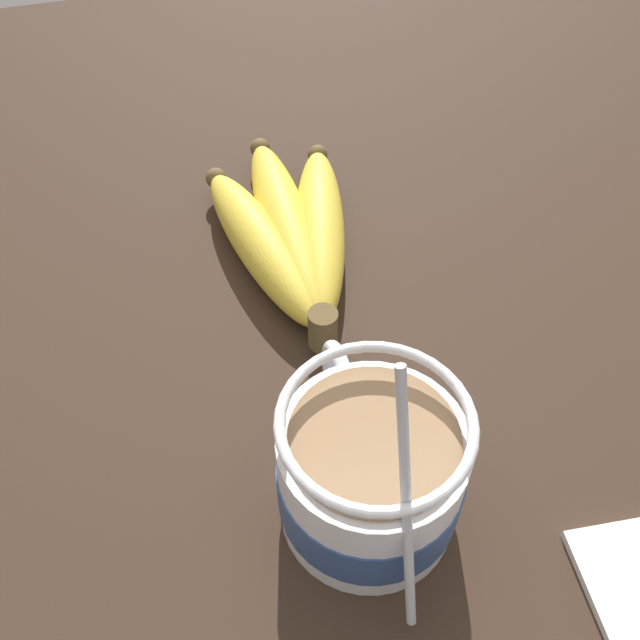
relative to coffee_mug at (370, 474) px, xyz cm
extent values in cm
cube|color=#332319|center=(5.66, 2.25, -5.46)|extent=(129.51, 129.51, 2.71)
cylinder|color=silver|center=(-0.10, 0.00, -0.23)|extent=(9.98, 9.98, 7.77)
cylinder|color=navy|center=(-0.10, 0.00, -0.82)|extent=(10.18, 10.18, 3.29)
torus|color=silver|center=(5.79, 0.00, 0.59)|extent=(5.41, 0.90, 5.41)
cylinder|color=#997551|center=(-0.10, 0.00, 3.76)|extent=(8.78, 8.78, 0.40)
torus|color=silver|center=(-0.10, 0.00, 5.29)|extent=(9.98, 9.98, 0.60)
cylinder|color=#B2B2B7|center=(-4.50, 0.00, 4.72)|extent=(5.77, 0.50, 14.83)
ellipsoid|color=#B2B2B7|center=(-1.85, 0.00, -2.61)|extent=(3.00, 2.00, 0.80)
cylinder|color=brown|center=(11.75, -0.71, -1.47)|extent=(2.00, 2.00, 3.00)
ellipsoid|color=gold|center=(21.93, -3.35, -2.23)|extent=(19.39, 8.42, 3.77)
sphere|color=brown|center=(31.16, -5.74, -2.23)|extent=(1.69, 1.69, 1.69)
ellipsoid|color=gold|center=(23.04, -0.98, -2.20)|extent=(20.68, 4.30, 3.82)
sphere|color=brown|center=(33.34, -1.22, -2.20)|extent=(1.72, 1.72, 1.72)
ellipsoid|color=gold|center=(21.53, 1.34, -2.22)|extent=(18.39, 7.39, 3.79)
sphere|color=brown|center=(30.34, 3.18, -2.22)|extent=(1.70, 1.70, 1.70)
camera|label=1|loc=(-17.39, 7.67, 34.59)|focal=40.00mm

